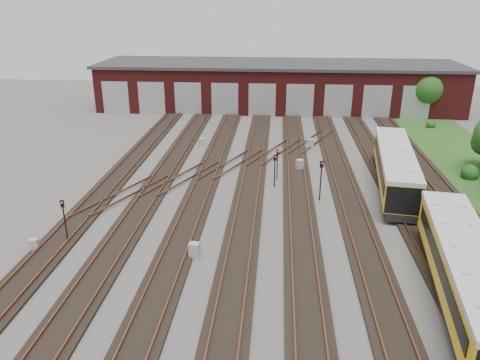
{
  "coord_description": "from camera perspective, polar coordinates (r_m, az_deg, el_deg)",
  "views": [
    {
      "loc": [
        0.18,
        -27.89,
        15.17
      ],
      "look_at": [
        -2.58,
        5.34,
        2.0
      ],
      "focal_mm": 35.0,
      "sensor_mm": 36.0,
      "label": 1
    }
  ],
  "objects": [
    {
      "name": "bush_2",
      "position": [
        62.52,
        22.26,
        6.45
      ],
      "size": [
        1.15,
        1.15,
        1.15
      ],
      "primitive_type": "sphere",
      "color": "#1D4413",
      "rests_on": "ground"
    },
    {
      "name": "relay_cabinet_1",
      "position": [
        50.45,
        -4.66,
        4.57
      ],
      "size": [
        0.73,
        0.67,
        0.99
      ],
      "primitive_type": "cube",
      "rotation": [
        0.0,
        0.0,
        0.36
      ],
      "color": "#A3A5A8",
      "rests_on": "ground"
    },
    {
      "name": "relay_cabinet_0",
      "position": [
        32.64,
        -23.8,
        -7.29
      ],
      "size": [
        0.6,
        0.54,
        0.87
      ],
      "primitive_type": "cube",
      "rotation": [
        0.0,
        0.0,
        0.22
      ],
      "color": "#A3A5A8",
      "rests_on": "ground"
    },
    {
      "name": "tree_0",
      "position": [
        66.66,
        21.89,
        10.7
      ],
      "size": [
        4.09,
        4.09,
        6.77
      ],
      "color": "#332917",
      "rests_on": "ground"
    },
    {
      "name": "maintenance_shed",
      "position": [
        68.91,
        4.61,
        11.48
      ],
      "size": [
        51.0,
        12.5,
        6.35
      ],
      "color": "#541515",
      "rests_on": "ground"
    },
    {
      "name": "metro_train",
      "position": [
        27.11,
        25.69,
        -10.18
      ],
      "size": [
        4.58,
        46.86,
        3.03
      ],
      "rotation": [
        0.0,
        0.0,
        -0.13
      ],
      "color": "black",
      "rests_on": "ground"
    },
    {
      "name": "ground",
      "position": [
        31.75,
        3.88,
        -7.04
      ],
      "size": [
        120.0,
        120.0,
        0.0
      ],
      "primitive_type": "plane",
      "color": "#4A4845",
      "rests_on": "ground"
    },
    {
      "name": "signal_mast_2",
      "position": [
        41.05,
        4.58,
        2.39
      ],
      "size": [
        0.22,
        0.21,
        2.71
      ],
      "rotation": [
        0.0,
        0.0,
        0.0
      ],
      "color": "black",
      "rests_on": "ground"
    },
    {
      "name": "signal_mast_3",
      "position": [
        36.96,
        9.85,
        0.54
      ],
      "size": [
        0.3,
        0.28,
        3.31
      ],
      "rotation": [
        0.0,
        0.0,
        0.33
      ],
      "color": "black",
      "rests_on": "ground"
    },
    {
      "name": "track_network",
      "position": [
        32.22,
        3.6,
        -6.37
      ],
      "size": [
        30.4,
        70.0,
        0.33
      ],
      "color": "black",
      "rests_on": "ground"
    },
    {
      "name": "signal_mast_1",
      "position": [
        39.24,
        4.27,
        1.67
      ],
      "size": [
        0.28,
        0.26,
        2.89
      ],
      "rotation": [
        0.0,
        0.0,
        0.23
      ],
      "color": "black",
      "rests_on": "ground"
    },
    {
      "name": "relay_cabinet_4",
      "position": [
        43.82,
        7.29,
        1.83
      ],
      "size": [
        0.78,
        0.73,
        1.03
      ],
      "primitive_type": "cube",
      "rotation": [
        0.0,
        0.0,
        0.43
      ],
      "color": "#A3A5A8",
      "rests_on": "ground"
    },
    {
      "name": "bush_1",
      "position": [
        46.15,
        26.28,
        1.05
      ],
      "size": [
        1.51,
        1.51,
        1.51
      ],
      "primitive_type": "sphere",
      "color": "#1D4413",
      "rests_on": "ground"
    },
    {
      "name": "signal_mast_0",
      "position": [
        32.27,
        -20.66,
        -4.12
      ],
      "size": [
        0.27,
        0.26,
        3.06
      ],
      "rotation": [
        0.0,
        0.0,
        0.37
      ],
      "color": "black",
      "rests_on": "ground"
    },
    {
      "name": "relay_cabinet_3",
      "position": [
        50.35,
        8.58,
        4.4
      ],
      "size": [
        0.72,
        0.64,
        1.05
      ],
      "primitive_type": "cube",
      "rotation": [
        0.0,
        0.0,
        -0.2
      ],
      "color": "#A3A5A8",
      "rests_on": "ground"
    },
    {
      "name": "relay_cabinet_2",
      "position": [
        29.28,
        -5.56,
        -8.58
      ],
      "size": [
        0.69,
        0.6,
        1.04
      ],
      "primitive_type": "cube",
      "rotation": [
        0.0,
        0.0,
        -0.14
      ],
      "color": "#A3A5A8",
      "rests_on": "ground"
    }
  ]
}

